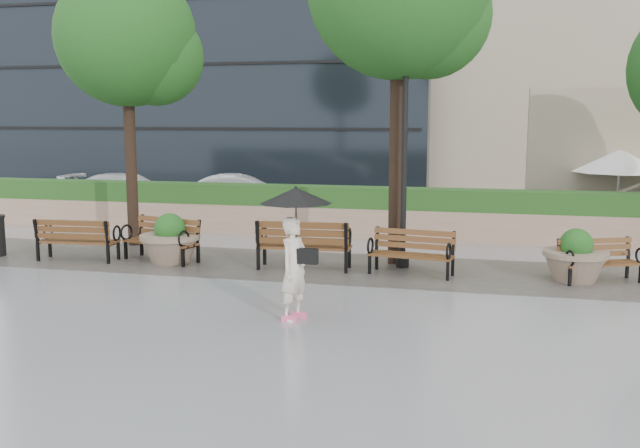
% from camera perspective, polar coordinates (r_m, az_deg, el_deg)
% --- Properties ---
extents(ground, '(100.00, 100.00, 0.00)m').
position_cam_1_polar(ground, '(12.55, -3.21, -6.22)').
color(ground, gray).
rests_on(ground, ground).
extents(cobble_strip, '(28.00, 3.20, 0.01)m').
position_cam_1_polar(cobble_strip, '(15.36, 0.02, -3.43)').
color(cobble_strip, '#383330').
rests_on(cobble_strip, ground).
extents(hedge_wall, '(24.00, 0.80, 1.35)m').
position_cam_1_polar(hedge_wall, '(19.11, 2.83, 0.94)').
color(hedge_wall, tan).
rests_on(hedge_wall, ground).
extents(asphalt_street, '(40.00, 7.00, 0.00)m').
position_cam_1_polar(asphalt_street, '(23.10, 4.68, 0.59)').
color(asphalt_street, black).
rests_on(asphalt_street, ground).
extents(bench_0, '(1.82, 0.81, 0.95)m').
position_cam_1_polar(bench_0, '(16.86, -18.79, -1.85)').
color(bench_0, '#5A331A').
rests_on(bench_0, ground).
extents(bench_1, '(1.90, 1.19, 0.96)m').
position_cam_1_polar(bench_1, '(16.28, -12.55, -1.95)').
color(bench_1, '#5A331A').
rests_on(bench_1, ground).
extents(bench_2, '(2.01, 0.91, 1.05)m').
position_cam_1_polar(bench_2, '(15.06, -1.28, -2.48)').
color(bench_2, '#5A331A').
rests_on(bench_2, ground).
extents(bench_3, '(1.78, 0.93, 0.91)m').
position_cam_1_polar(bench_3, '(14.62, 7.30, -3.05)').
color(bench_3, '#5A331A').
rests_on(bench_3, ground).
extents(bench_4, '(1.67, 1.19, 0.84)m').
position_cam_1_polar(bench_4, '(14.92, 21.43, -3.44)').
color(bench_4, '#5A331A').
rests_on(bench_4, ground).
extents(planter_left, '(1.32, 1.32, 1.11)m').
position_cam_1_polar(planter_left, '(16.04, -11.90, -1.55)').
color(planter_left, '#7F6B56').
rests_on(planter_left, ground).
extents(planter_right, '(1.25, 1.25, 1.05)m').
position_cam_1_polar(planter_right, '(14.82, 19.76, -2.78)').
color(planter_right, '#7F6B56').
rests_on(planter_right, ground).
extents(lamppost, '(0.28, 0.28, 4.40)m').
position_cam_1_polar(lamppost, '(15.12, 6.73, 3.77)').
color(lamppost, black).
rests_on(lamppost, ground).
extents(tree_0, '(3.48, 3.39, 6.82)m').
position_cam_1_polar(tree_0, '(18.36, -14.69, 13.89)').
color(tree_0, black).
rests_on(tree_0, ground).
extents(patio_umb_white, '(2.50, 2.50, 2.30)m').
position_cam_1_polar(patio_umb_white, '(21.17, 22.84, 4.63)').
color(patio_umb_white, black).
rests_on(patio_umb_white, ground).
extents(car_left, '(4.57, 2.19, 1.29)m').
position_cam_1_polar(car_left, '(25.18, -15.03, 2.45)').
color(car_left, silver).
rests_on(car_left, ground).
extents(car_right, '(4.22, 2.37, 1.32)m').
position_cam_1_polar(car_right, '(23.60, -6.35, 2.34)').
color(car_right, silver).
rests_on(car_right, ground).
extents(pedestrian, '(1.14, 1.14, 2.10)m').
position_cam_1_polar(pedestrian, '(11.19, -2.00, -1.30)').
color(pedestrian, beige).
rests_on(pedestrian, ground).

